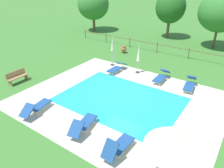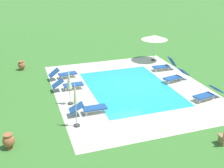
# 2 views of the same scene
# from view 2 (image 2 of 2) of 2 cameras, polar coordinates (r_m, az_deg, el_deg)

# --- Properties ---
(ground_plane) EXTENTS (160.00, 160.00, 0.00)m
(ground_plane) POSITION_cam_2_polar(r_m,az_deg,el_deg) (19.11, 3.63, -0.81)
(ground_plane) COLOR #3D752D
(pool_deck_paving) EXTENTS (11.95, 9.88, 0.01)m
(pool_deck_paving) POSITION_cam_2_polar(r_m,az_deg,el_deg) (19.11, 3.63, -0.80)
(pool_deck_paving) COLOR beige
(pool_deck_paving) RESTS_ON ground
(swimming_pool_water) EXTENTS (7.33, 5.27, 0.01)m
(swimming_pool_water) POSITION_cam_2_polar(r_m,az_deg,el_deg) (19.11, 3.63, -0.80)
(swimming_pool_water) COLOR #23A8C1
(swimming_pool_water) RESTS_ON ground
(pool_coping_rim) EXTENTS (7.81, 5.75, 0.01)m
(pool_coping_rim) POSITION_cam_2_polar(r_m,az_deg,el_deg) (19.11, 3.63, -0.78)
(pool_coping_rim) COLOR beige
(pool_coping_rim) RESTS_ON ground
(sun_lounger_north_near_steps) EXTENTS (0.63, 2.08, 0.70)m
(sun_lounger_north_near_steps) POSITION_cam_2_polar(r_m,az_deg,el_deg) (15.81, -4.51, -4.78)
(sun_lounger_north_near_steps) COLOR navy
(sun_lounger_north_near_steps) RESTS_ON ground
(sun_lounger_north_mid) EXTENTS (0.63, 2.04, 0.79)m
(sun_lounger_north_mid) POSITION_cam_2_polar(r_m,az_deg,el_deg) (18.91, -8.61, -0.10)
(sun_lounger_north_mid) COLOR navy
(sun_lounger_north_mid) RESTS_ON ground
(sun_lounger_north_far) EXTENTS (0.97, 2.06, 0.86)m
(sun_lounger_north_far) POSITION_cam_2_polar(r_m,az_deg,el_deg) (20.52, 12.60, 1.51)
(sun_lounger_north_far) COLOR navy
(sun_lounger_north_far) RESTS_ON ground
(sun_lounger_north_end) EXTENTS (0.63, 1.83, 1.01)m
(sun_lounger_north_end) POSITION_cam_2_polar(r_m,az_deg,el_deg) (22.51, 10.40, 3.69)
(sun_lounger_north_end) COLOR navy
(sun_lounger_north_end) RESTS_ON ground
(sun_lounger_south_near_corner) EXTENTS (0.86, 2.08, 0.82)m
(sun_lounger_south_near_corner) POSITION_cam_2_polar(r_m,az_deg,el_deg) (20.82, -9.60, 2.05)
(sun_lounger_south_near_corner) COLOR navy
(sun_lounger_south_near_corner) RESTS_ON ground
(sun_lounger_south_mid) EXTENTS (0.95, 2.10, 0.80)m
(sun_lounger_south_mid) POSITION_cam_2_polar(r_m,az_deg,el_deg) (18.30, 18.51, -1.90)
(sun_lounger_south_mid) COLOR navy
(sun_lounger_south_mid) RESTS_ON ground
(patio_umbrella_open_foreground) EXTENTS (2.20, 2.20, 2.24)m
(patio_umbrella_open_foreground) POSITION_cam_2_polar(r_m,az_deg,el_deg) (24.22, 8.47, 9.16)
(patio_umbrella_open_foreground) COLOR #383838
(patio_umbrella_open_foreground) RESTS_ON ground
(patio_umbrella_closed_row_west) EXTENTS (0.32, 0.32, 2.32)m
(patio_umbrella_closed_row_west) POSITION_cam_2_polar(r_m,az_deg,el_deg) (16.51, -8.57, 0.71)
(patio_umbrella_closed_row_west) COLOR #383838
(patio_umbrella_closed_row_west) RESTS_ON ground
(patio_umbrella_closed_row_mid_west) EXTENTS (0.32, 0.32, 2.52)m
(patio_umbrella_closed_row_mid_west) POSITION_cam_2_polar(r_m,az_deg,el_deg) (14.13, -7.33, -2.77)
(patio_umbrella_closed_row_mid_west) COLOR #383838
(patio_umbrella_closed_row_mid_west) RESTS_ON ground
(terracotta_urn_near_fence) EXTENTS (0.53, 0.53, 0.73)m
(terracotta_urn_near_fence) POSITION_cam_2_polar(r_m,az_deg,el_deg) (13.79, -19.91, -10.59)
(terracotta_urn_near_fence) COLOR #A85B38
(terracotta_urn_near_fence) RESTS_ON ground
(terracotta_urn_by_tree) EXTENTS (0.56, 0.56, 0.70)m
(terracotta_urn_by_tree) POSITION_cam_2_polar(r_m,az_deg,el_deg) (23.31, -17.59, 3.59)
(terracotta_urn_by_tree) COLOR #A85B38
(terracotta_urn_by_tree) RESTS_ON ground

